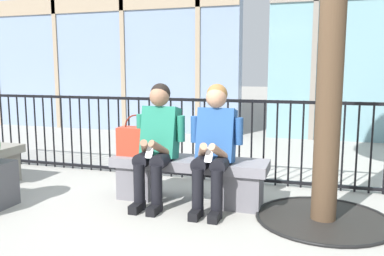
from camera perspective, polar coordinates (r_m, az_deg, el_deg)
ground_plane at (r=4.17m, az=-0.41°, el=-10.44°), size 60.00×60.00×0.00m
stone_bench at (r=4.09m, az=-0.42°, el=-6.84°), size 1.60×0.44×0.45m
seated_person_with_phone at (r=3.99m, az=-5.02°, el=-1.69°), size 0.52×0.66×1.21m
seated_person_companion at (r=3.81m, az=3.21°, el=-2.14°), size 0.52×0.66×1.21m
handbag_on_bench at (r=4.22m, az=-7.99°, el=-1.81°), size 0.38×0.20×0.43m
plaza_railing at (r=4.83m, az=2.61°, el=-1.62°), size 7.41×0.04×1.00m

